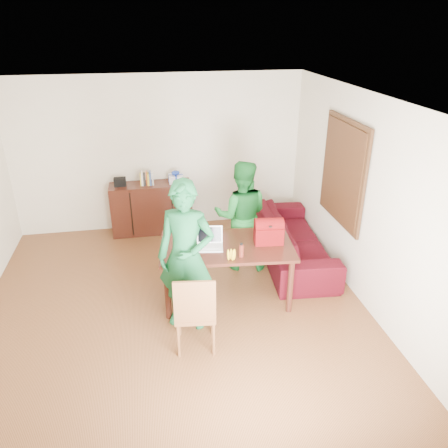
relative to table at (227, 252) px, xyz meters
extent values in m
cube|color=#482A12|center=(-0.72, -0.24, -0.75)|extent=(5.00, 5.50, 0.10)
cube|color=white|center=(-0.72, -0.24, 2.05)|extent=(5.00, 5.50, 0.10)
cube|color=beige|center=(-0.72, 2.56, 0.65)|extent=(5.00, 0.10, 2.70)
cube|color=beige|center=(-0.72, -3.04, 0.65)|extent=(5.00, 0.10, 2.70)
cube|color=beige|center=(1.83, -0.24, 0.65)|extent=(0.10, 5.50, 2.70)
cube|color=#3F2614|center=(1.74, 0.46, 0.85)|extent=(0.04, 1.28, 1.48)
cube|color=#492F16|center=(1.71, 0.46, 0.85)|extent=(0.01, 1.18, 1.36)
cube|color=black|center=(-0.92, 2.27, -0.25)|extent=(1.40, 0.45, 0.90)
cube|color=black|center=(-1.42, 2.27, 0.27)|extent=(0.20, 0.14, 0.14)
cube|color=silver|center=(-0.47, 2.27, 0.27)|extent=(0.24, 0.22, 0.14)
ellipsoid|color=navy|center=(-0.47, 2.27, 0.37)|extent=(0.14, 0.14, 0.07)
cube|color=black|center=(0.00, 0.00, 0.08)|extent=(1.81, 1.13, 0.04)
cylinder|color=black|center=(-0.82, -0.33, -0.32)|extent=(0.08, 0.08, 0.77)
cylinder|color=black|center=(0.74, -0.48, -0.32)|extent=(0.08, 0.08, 0.77)
cylinder|color=black|center=(-0.74, 0.48, -0.32)|extent=(0.08, 0.08, 0.77)
cylinder|color=black|center=(0.82, 0.33, -0.32)|extent=(0.08, 0.08, 0.77)
cube|color=brown|center=(-0.54, -0.90, -0.24)|extent=(0.50, 0.48, 0.05)
cube|color=brown|center=(-0.56, -1.10, 0.04)|extent=(0.46, 0.08, 0.52)
imported|color=#13562C|center=(-0.58, -0.46, 0.24)|extent=(0.81, 0.67, 1.89)
imported|color=#156122|center=(0.37, 0.80, 0.14)|extent=(0.94, 0.80, 1.68)
cube|color=white|center=(-0.23, -0.05, 0.11)|extent=(0.37, 0.28, 0.02)
cube|color=black|center=(-0.23, -0.05, 0.23)|extent=(0.35, 0.14, 0.21)
cylinder|color=#5C1F15|center=(0.12, -0.33, 0.20)|extent=(0.07, 0.07, 0.18)
cube|color=#670A06|center=(0.55, -0.03, 0.24)|extent=(0.39, 0.25, 0.27)
imported|color=#40080F|center=(1.23, 0.89, -0.36)|extent=(1.09, 2.39, 0.68)
camera|label=1|loc=(-0.95, -4.95, 2.79)|focal=35.00mm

